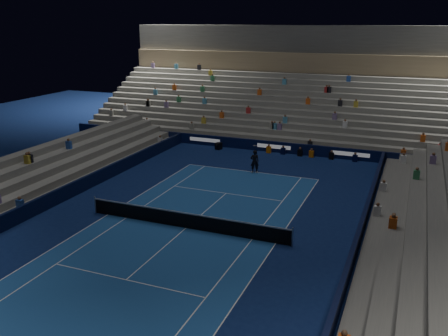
% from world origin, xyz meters
% --- Properties ---
extents(ground, '(90.00, 90.00, 0.00)m').
position_xyz_m(ground, '(0.00, 0.00, 0.00)').
color(ground, '#0C1B4C').
rests_on(ground, ground).
extents(court_surface, '(10.97, 23.77, 0.01)m').
position_xyz_m(court_surface, '(0.00, 0.00, 0.01)').
color(court_surface, '#19478D').
rests_on(court_surface, ground).
extents(sponsor_barrier_far, '(44.00, 0.25, 1.00)m').
position_xyz_m(sponsor_barrier_far, '(0.00, 18.50, 0.50)').
color(sponsor_barrier_far, '#080F33').
rests_on(sponsor_barrier_far, ground).
extents(sponsor_barrier_east, '(0.25, 37.00, 1.00)m').
position_xyz_m(sponsor_barrier_east, '(9.70, 0.00, 0.50)').
color(sponsor_barrier_east, black).
rests_on(sponsor_barrier_east, ground).
extents(sponsor_barrier_west, '(0.25, 37.00, 1.00)m').
position_xyz_m(sponsor_barrier_west, '(-9.70, 0.00, 0.50)').
color(sponsor_barrier_west, black).
rests_on(sponsor_barrier_west, ground).
extents(grandstand_main, '(44.00, 15.20, 11.20)m').
position_xyz_m(grandstand_main, '(0.00, 27.90, 3.38)').
color(grandstand_main, slate).
rests_on(grandstand_main, ground).
extents(grandstand_east, '(5.00, 37.00, 2.50)m').
position_xyz_m(grandstand_east, '(13.17, 0.00, 0.92)').
color(grandstand_east, '#61615D').
rests_on(grandstand_east, ground).
extents(grandstand_west, '(5.00, 37.00, 2.50)m').
position_xyz_m(grandstand_west, '(-13.17, 0.00, 0.92)').
color(grandstand_west, slate).
rests_on(grandstand_west, ground).
extents(tennis_net, '(12.90, 0.10, 1.10)m').
position_xyz_m(tennis_net, '(0.00, 0.00, 0.50)').
color(tennis_net, '#B2B2B7').
rests_on(tennis_net, ground).
extents(tennis_player, '(0.81, 0.68, 1.87)m').
position_xyz_m(tennis_player, '(0.32, 11.77, 0.94)').
color(tennis_player, black).
rests_on(tennis_player, ground).
extents(broadcast_camera, '(0.63, 1.01, 0.64)m').
position_xyz_m(broadcast_camera, '(-5.17, 17.45, 0.33)').
color(broadcast_camera, black).
rests_on(broadcast_camera, ground).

